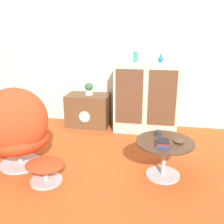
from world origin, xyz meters
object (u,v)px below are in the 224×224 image
(sideboard, at_px, (146,97))
(vase_inner_left, at_px, (161,59))
(coffee_table, at_px, (164,152))
(ottoman, at_px, (45,167))
(bowl, at_px, (179,141))
(potted_plant, at_px, (89,89))
(teacup, at_px, (158,133))
(tv_console, at_px, (88,110))
(vase_leftmost, at_px, (136,56))
(book_stack, at_px, (163,143))
(egg_chair, at_px, (16,131))

(sideboard, distance_m, vase_inner_left, 0.60)
(sideboard, height_order, coffee_table, sideboard)
(ottoman, relative_size, bowl, 3.98)
(potted_plant, bearing_deg, teacup, -47.33)
(vase_inner_left, bearing_deg, teacup, -89.14)
(sideboard, bearing_deg, tv_console, 178.35)
(coffee_table, bearing_deg, teacup, 116.67)
(vase_leftmost, bearing_deg, book_stack, -73.42)
(tv_console, height_order, vase_leftmost, vase_leftmost)
(tv_console, distance_m, potted_plant, 0.36)
(sideboard, distance_m, teacup, 1.19)
(egg_chair, distance_m, vase_inner_left, 2.18)
(vase_leftmost, relative_size, bowl, 1.46)
(potted_plant, distance_m, bowl, 1.90)
(sideboard, relative_size, vase_leftmost, 7.02)
(tv_console, distance_m, book_stack, 1.88)
(egg_chair, relative_size, coffee_table, 1.58)
(potted_plant, bearing_deg, sideboard, -1.72)
(teacup, xyz_separation_m, book_stack, (0.05, -0.27, 0.01))
(potted_plant, xyz_separation_m, book_stack, (1.15, -1.46, -0.18))
(vase_leftmost, bearing_deg, ottoman, -114.07)
(vase_leftmost, bearing_deg, sideboard, -1.26)
(coffee_table, bearing_deg, book_stack, -101.03)
(teacup, bearing_deg, ottoman, -156.49)
(vase_leftmost, xyz_separation_m, teacup, (0.38, -1.17, -0.70))
(vase_leftmost, distance_m, potted_plant, 0.89)
(book_stack, bearing_deg, coffee_table, 78.97)
(bowl, bearing_deg, sideboard, 107.18)
(vase_leftmost, bearing_deg, tv_console, 178.26)
(egg_chair, height_order, vase_inner_left, vase_inner_left)
(vase_leftmost, bearing_deg, potted_plant, 178.17)
(sideboard, height_order, egg_chair, sideboard)
(egg_chair, bearing_deg, book_stack, -0.22)
(tv_console, height_order, egg_chair, egg_chair)
(egg_chair, distance_m, teacup, 1.55)
(sideboard, xyz_separation_m, vase_leftmost, (-0.18, 0.00, 0.60))
(egg_chair, relative_size, teacup, 9.23)
(vase_leftmost, xyz_separation_m, bowl, (0.59, -1.33, -0.70))
(vase_leftmost, height_order, potted_plant, vase_leftmost)
(book_stack, bearing_deg, egg_chair, 179.78)
(egg_chair, xyz_separation_m, ottoman, (0.41, -0.22, -0.29))
(vase_inner_left, distance_m, bowl, 1.51)
(coffee_table, xyz_separation_m, bowl, (0.14, -0.01, 0.14))
(vase_leftmost, distance_m, book_stack, 1.65)
(tv_console, height_order, potted_plant, potted_plant)
(tv_console, distance_m, egg_chair, 1.52)
(tv_console, relative_size, teacup, 6.43)
(vase_leftmost, bearing_deg, coffee_table, -71.11)
(sideboard, relative_size, egg_chair, 1.09)
(ottoman, bearing_deg, teacup, 23.51)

